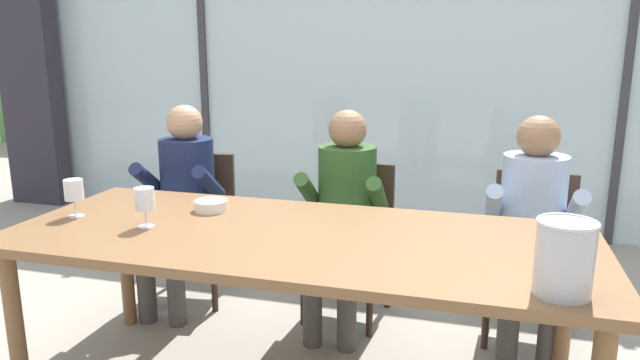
% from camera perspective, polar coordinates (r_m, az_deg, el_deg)
% --- Properties ---
extents(ground, '(14.00, 14.00, 0.00)m').
position_cam_1_polar(ground, '(3.58, 2.90, -11.90)').
color(ground, '#9E9384').
extents(window_glass_panel, '(7.64, 0.03, 2.60)m').
position_cam_1_polar(window_glass_panel, '(4.84, 7.46, 10.45)').
color(window_glass_panel, silver).
rests_on(window_glass_panel, ground).
extents(window_mullion_left, '(0.06, 0.06, 2.60)m').
position_cam_1_polar(window_mullion_left, '(5.35, -11.40, 10.54)').
color(window_mullion_left, '#38383D').
rests_on(window_mullion_left, ground).
extents(window_mullion_right, '(0.06, 0.06, 2.60)m').
position_cam_1_polar(window_mullion_right, '(4.87, 28.11, 9.06)').
color(window_mullion_right, '#38383D').
rests_on(window_mullion_right, ground).
extents(hillside_vineyard, '(13.64, 2.40, 1.64)m').
position_cam_1_polar(hillside_vineyard, '(8.74, 11.23, 8.28)').
color(hillside_vineyard, '#568942').
rests_on(hillside_vineyard, ground).
extents(curtain_heavy_drape, '(0.56, 0.20, 2.60)m').
position_cam_1_polar(curtain_heavy_drape, '(6.22, -26.82, 9.73)').
color(curtain_heavy_drape, '#332D38').
rests_on(curtain_heavy_drape, ground).
extents(dining_table, '(2.44, 0.99, 0.75)m').
position_cam_1_polar(dining_table, '(2.43, -2.27, -6.81)').
color(dining_table, brown).
rests_on(dining_table, ground).
extents(chair_near_curtain, '(0.49, 0.49, 0.86)m').
position_cam_1_polar(chair_near_curtain, '(3.65, -12.04, -3.32)').
color(chair_near_curtain, '#332319').
rests_on(chair_near_curtain, ground).
extents(chair_left_of_center, '(0.48, 0.48, 0.86)m').
position_cam_1_polar(chair_left_of_center, '(3.31, 3.27, -4.74)').
color(chair_left_of_center, '#332319').
rests_on(chair_left_of_center, ground).
extents(chair_center, '(0.48, 0.48, 0.86)m').
position_cam_1_polar(chair_center, '(3.26, 20.27, -5.86)').
color(chair_center, '#332319').
rests_on(chair_center, ground).
extents(person_navy_polo, '(0.48, 0.62, 1.18)m').
position_cam_1_polar(person_navy_polo, '(3.49, -13.46, -1.25)').
color(person_navy_polo, '#192347').
rests_on(person_navy_polo, ground).
extents(person_olive_shirt, '(0.47, 0.61, 1.18)m').
position_cam_1_polar(person_olive_shirt, '(3.13, 2.39, -2.49)').
color(person_olive_shirt, '#2D5123').
rests_on(person_olive_shirt, ground).
extents(person_pale_blue_shirt, '(0.47, 0.61, 1.18)m').
position_cam_1_polar(person_pale_blue_shirt, '(3.07, 20.30, -3.66)').
color(person_pale_blue_shirt, '#9EB2D1').
rests_on(person_pale_blue_shirt, ground).
extents(ice_bucket_primary, '(0.19, 0.19, 0.24)m').
position_cam_1_polar(ice_bucket_primary, '(1.95, 23.05, -7.00)').
color(ice_bucket_primary, '#B7B7BC').
rests_on(ice_bucket_primary, dining_table).
extents(tasting_bowl, '(0.16, 0.16, 0.05)m').
position_cam_1_polar(tasting_bowl, '(2.77, -10.75, -2.49)').
color(tasting_bowl, silver).
rests_on(tasting_bowl, dining_table).
extents(wine_glass_by_left_taster, '(0.08, 0.08, 0.17)m').
position_cam_1_polar(wine_glass_by_left_taster, '(2.84, -23.19, -1.06)').
color(wine_glass_by_left_taster, silver).
rests_on(wine_glass_by_left_taster, dining_table).
extents(wine_glass_near_bucket, '(0.08, 0.08, 0.17)m').
position_cam_1_polar(wine_glass_near_bucket, '(2.57, -16.97, -1.96)').
color(wine_glass_near_bucket, silver).
rests_on(wine_glass_near_bucket, dining_table).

